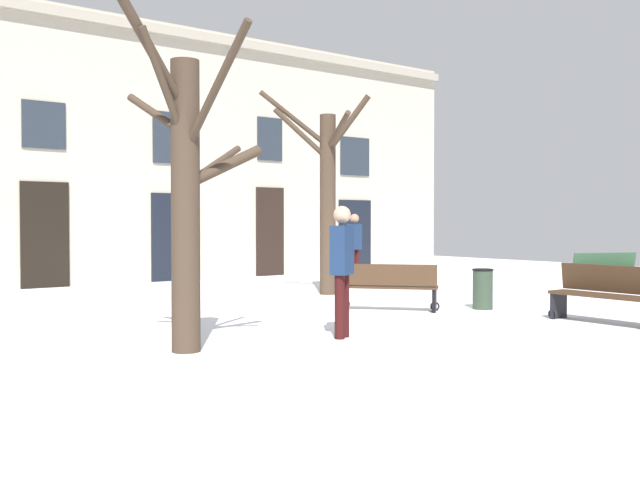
{
  "coord_description": "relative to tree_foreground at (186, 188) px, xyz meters",
  "views": [
    {
      "loc": [
        -8.66,
        -9.73,
        1.6
      ],
      "look_at": [
        0.0,
        1.62,
        1.24
      ],
      "focal_mm": 40.2,
      "sensor_mm": 36.0,
      "label": 1
    }
  ],
  "objects": [
    {
      "name": "ground_plane",
      "position": [
        4.65,
        1.76,
        -2.01
      ],
      "size": [
        32.19,
        32.19,
        0.0
      ],
      "primitive_type": "plane",
      "color": "white"
    },
    {
      "name": "building_facade",
      "position": [
        4.65,
        10.06,
        1.5
      ],
      "size": [
        20.12,
        0.6,
        6.94
      ],
      "color": "#BCB29E",
      "rests_on": "ground"
    },
    {
      "name": "tree_foreground",
      "position": [
        0.0,
        0.0,
        0.0
      ],
      "size": [
        2.32,
        2.3,
        4.43
      ],
      "color": "#423326",
      "rests_on": "ground"
    },
    {
      "name": "tree_near_facade",
      "position": [
        5.66,
        4.47,
        0.23
      ],
      "size": [
        1.9,
        2.08,
        4.49
      ],
      "color": "#423326",
      "rests_on": "ground"
    },
    {
      "name": "litter_bin",
      "position": [
        6.3,
        0.63,
        -1.64
      ],
      "size": [
        0.39,
        0.39,
        0.74
      ],
      "color": "#2D3D2D",
      "rests_on": "ground"
    },
    {
      "name": "bench_far_corner",
      "position": [
        4.73,
        1.47,
        -1.57
      ],
      "size": [
        1.48,
        1.64,
        0.86
      ],
      "rotation": [
        0.0,
        0.0,
        2.27
      ],
      "color": "#3D2819",
      "rests_on": "ground"
    },
    {
      "name": "bench_near_center_tree",
      "position": [
        6.36,
        -1.8,
        -1.54
      ],
      "size": [
        0.5,
        1.85,
        0.93
      ],
      "rotation": [
        0.0,
        0.0,
        4.68
      ],
      "color": "#3D2819",
      "rests_on": "ground"
    },
    {
      "name": "bench_back_to_back_right",
      "position": [
        12.09,
        1.58,
        -1.56
      ],
      "size": [
        1.8,
        1.07,
        0.85
      ],
      "rotation": [
        0.0,
        0.0,
        5.9
      ],
      "color": "#2D4C33",
      "rests_on": "ground"
    },
    {
      "name": "person_near_bench",
      "position": [
        2.19,
        -0.34,
        -0.99
      ],
      "size": [
        0.44,
        0.38,
        1.82
      ],
      "rotation": [
        0.0,
        0.0,
        3.67
      ],
      "color": "#350F0F",
      "rests_on": "ground"
    },
    {
      "name": "person_strolling",
      "position": [
        8.14,
        6.46,
        -1.0
      ],
      "size": [
        0.42,
        0.31,
        1.81
      ],
      "rotation": [
        0.0,
        0.0,
        0.25
      ],
      "color": "#350F0F",
      "rests_on": "ground"
    }
  ]
}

